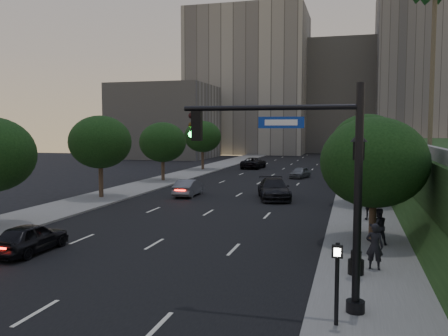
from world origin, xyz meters
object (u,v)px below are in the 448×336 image
(pedestrian_c, at_px, (369,207))
(street_lamp, at_px, (357,209))
(traffic_signal_mast, at_px, (320,195))
(pedestrian_a, at_px, (375,246))
(sedan_far_right, at_px, (300,172))
(sedan_far_left, at_px, (254,163))
(pedestrian_b, at_px, (378,226))
(sedan_mid_left, at_px, (189,188))
(sedan_near_left, at_px, (30,238))
(sedan_near_right, at_px, (274,189))

(pedestrian_c, bearing_deg, street_lamp, 63.50)
(traffic_signal_mast, distance_m, pedestrian_a, 5.72)
(pedestrian_a, bearing_deg, sedan_far_right, -70.90)
(sedan_far_left, xyz_separation_m, pedestrian_b, (14.75, -42.48, 0.24))
(sedan_mid_left, xyz_separation_m, pedestrian_c, (14.26, -7.77, 0.25))
(sedan_near_left, distance_m, sedan_far_left, 47.64)
(traffic_signal_mast, relative_size, pedestrian_a, 3.84)
(sedan_far_left, height_order, pedestrian_b, pedestrian_b)
(sedan_far_right, bearing_deg, street_lamp, -65.83)
(sedan_far_left, distance_m, pedestrian_c, 39.01)
(traffic_signal_mast, xyz_separation_m, sedan_far_right, (-4.80, 39.94, -3.03))
(street_lamp, distance_m, pedestrian_b, 5.37)
(sedan_near_left, relative_size, pedestrian_b, 2.35)
(sedan_far_left, bearing_deg, traffic_signal_mast, 107.56)
(pedestrian_c, bearing_deg, sedan_mid_left, -50.86)
(sedan_near_left, xyz_separation_m, pedestrian_b, (15.35, 5.15, 0.32))
(traffic_signal_mast, distance_m, sedan_mid_left, 26.21)
(sedan_near_right, xyz_separation_m, pedestrian_b, (7.28, -14.11, 0.20))
(pedestrian_b, relative_size, pedestrian_c, 1.08)
(sedan_near_left, xyz_separation_m, sedan_far_right, (8.38, 36.19, -0.05))
(street_lamp, xyz_separation_m, sedan_near_left, (-14.31, -0.13, -1.93))
(pedestrian_c, bearing_deg, sedan_near_left, 14.77)
(traffic_signal_mast, bearing_deg, sedan_mid_left, 118.19)
(sedan_near_right, distance_m, sedan_far_right, 16.93)
(sedan_mid_left, relative_size, pedestrian_b, 2.47)
(sedan_near_right, distance_m, pedestrian_a, 19.54)
(sedan_near_right, bearing_deg, pedestrian_c, -63.08)
(sedan_far_right, bearing_deg, pedestrian_a, -64.51)
(street_lamp, relative_size, sedan_mid_left, 1.30)
(sedan_near_left, xyz_separation_m, sedan_mid_left, (0.88, 19.20, 0.01))
(sedan_near_left, relative_size, sedan_far_left, 0.73)
(street_lamp, xyz_separation_m, sedan_far_left, (-13.71, 47.50, -1.85))
(sedan_near_left, bearing_deg, sedan_mid_left, -92.13)
(sedan_far_right, xyz_separation_m, pedestrian_b, (6.98, -31.04, 0.38))
(traffic_signal_mast, distance_m, sedan_near_right, 23.75)
(traffic_signal_mast, height_order, sedan_far_left, traffic_signal_mast)
(pedestrian_a, relative_size, pedestrian_b, 1.04)
(sedan_near_left, relative_size, sedan_mid_left, 0.95)
(sedan_far_right, xyz_separation_m, pedestrian_c, (6.77, -24.76, 0.31))
(sedan_near_left, bearing_deg, sedan_far_right, -102.53)
(sedan_near_right, xyz_separation_m, pedestrian_c, (7.07, -7.83, 0.13))
(sedan_far_left, height_order, pedestrian_a, pedestrian_a)
(sedan_far_right, bearing_deg, pedestrian_b, -62.51)
(street_lamp, xyz_separation_m, sedan_mid_left, (-13.43, 19.07, -1.92))
(sedan_far_right, xyz_separation_m, pedestrian_a, (6.63, -35.19, 0.42))
(sedan_mid_left, bearing_deg, sedan_near_left, 86.21)
(sedan_far_left, distance_m, pedestrian_a, 48.81)
(sedan_far_left, bearing_deg, pedestrian_a, 110.97)
(sedan_near_left, bearing_deg, traffic_signal_mast, 164.62)
(sedan_far_left, bearing_deg, sedan_mid_left, 94.36)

